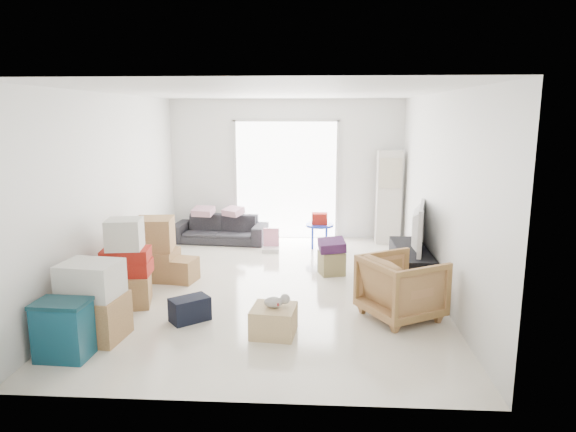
# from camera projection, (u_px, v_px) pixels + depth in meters

# --- Properties ---
(room_shell) EXTENTS (4.98, 6.48, 3.18)m
(room_shell) POSITION_uv_depth(u_px,v_px,m) (272.00, 193.00, 7.05)
(room_shell) COLOR white
(room_shell) RESTS_ON ground
(sliding_door) EXTENTS (2.10, 0.04, 2.33)m
(sliding_door) POSITION_uv_depth(u_px,v_px,m) (286.00, 175.00, 9.99)
(sliding_door) COLOR white
(sliding_door) RESTS_ON room_shell
(ac_tower) EXTENTS (0.45, 0.30, 1.75)m
(ac_tower) POSITION_uv_depth(u_px,v_px,m) (388.00, 197.00, 9.63)
(ac_tower) COLOR beige
(ac_tower) RESTS_ON room_shell
(tv_console) EXTENTS (0.45, 1.50, 0.50)m
(tv_console) POSITION_uv_depth(u_px,v_px,m) (411.00, 265.00, 7.49)
(tv_console) COLOR black
(tv_console) RESTS_ON room_shell
(television) EXTENTS (0.89, 1.25, 0.15)m
(television) POSITION_uv_depth(u_px,v_px,m) (412.00, 243.00, 7.43)
(television) COLOR black
(television) RESTS_ON tv_console
(sofa) EXTENTS (1.80, 0.67, 0.69)m
(sofa) POSITION_uv_depth(u_px,v_px,m) (220.00, 225.00, 9.77)
(sofa) COLOR #2C2B31
(sofa) RESTS_ON room_shell
(pillow_left) EXTENTS (0.45, 0.38, 0.13)m
(pillow_left) POSITION_uv_depth(u_px,v_px,m) (203.00, 204.00, 9.70)
(pillow_left) COLOR #BB8899
(pillow_left) RESTS_ON sofa
(pillow_right) EXTENTS (0.49, 0.47, 0.13)m
(pillow_right) POSITION_uv_depth(u_px,v_px,m) (233.00, 203.00, 9.69)
(pillow_right) COLOR #BB8899
(pillow_right) RESTS_ON sofa
(armchair) EXTENTS (1.07, 1.09, 0.84)m
(armchair) POSITION_uv_depth(u_px,v_px,m) (402.00, 284.00, 6.13)
(armchair) COLOR #B47D50
(armchair) RESTS_ON room_shell
(storage_bins) EXTENTS (0.54, 0.39, 0.60)m
(storage_bins) POSITION_uv_depth(u_px,v_px,m) (63.00, 330.00, 5.12)
(storage_bins) COLOR navy
(storage_bins) RESTS_ON room_shell
(box_stack_a) EXTENTS (0.70, 0.61, 0.87)m
(box_stack_a) POSITION_uv_depth(u_px,v_px,m) (93.00, 303.00, 5.55)
(box_stack_a) COLOR tan
(box_stack_a) RESTS_ON room_shell
(box_stack_b) EXTENTS (0.67, 0.67, 1.12)m
(box_stack_b) POSITION_uv_depth(u_px,v_px,m) (127.00, 268.00, 6.54)
(box_stack_b) COLOR tan
(box_stack_b) RESTS_ON room_shell
(box_stack_c) EXTENTS (0.65, 0.59, 0.92)m
(box_stack_c) POSITION_uv_depth(u_px,v_px,m) (155.00, 250.00, 7.57)
(box_stack_c) COLOR tan
(box_stack_c) RESTS_ON room_shell
(loose_box) EXTENTS (0.48, 0.48, 0.34)m
(loose_box) POSITION_uv_depth(u_px,v_px,m) (182.00, 270.00, 7.51)
(loose_box) COLOR tan
(loose_box) RESTS_ON room_shell
(duffel_bag) EXTENTS (0.52, 0.49, 0.29)m
(duffel_bag) POSITION_uv_depth(u_px,v_px,m) (190.00, 309.00, 6.08)
(duffel_bag) COLOR black
(duffel_bag) RESTS_ON room_shell
(ottoman) EXTENTS (0.44, 0.44, 0.35)m
(ottoman) POSITION_uv_depth(u_px,v_px,m) (331.00, 263.00, 7.86)
(ottoman) COLOR olive
(ottoman) RESTS_ON room_shell
(blanket) EXTENTS (0.43, 0.43, 0.14)m
(blanket) POSITION_uv_depth(u_px,v_px,m) (332.00, 247.00, 7.81)
(blanket) COLOR #411C47
(blanket) RESTS_ON ottoman
(kids_table) EXTENTS (0.51, 0.51, 0.64)m
(kids_table) POSITION_uv_depth(u_px,v_px,m) (320.00, 223.00, 9.37)
(kids_table) COLOR #1E37C3
(kids_table) RESTS_ON room_shell
(toy_walker) EXTENTS (0.31, 0.27, 0.40)m
(toy_walker) POSITION_uv_depth(u_px,v_px,m) (271.00, 245.00, 9.17)
(toy_walker) COLOR silver
(toy_walker) RESTS_ON room_shell
(wood_crate) EXTENTS (0.52, 0.52, 0.32)m
(wood_crate) POSITION_uv_depth(u_px,v_px,m) (274.00, 321.00, 5.71)
(wood_crate) COLOR #D6AF7B
(wood_crate) RESTS_ON room_shell
(plush_bunny) EXTENTS (0.29, 0.16, 0.15)m
(plush_bunny) POSITION_uv_depth(u_px,v_px,m) (277.00, 301.00, 5.67)
(plush_bunny) COLOR #B2ADA8
(plush_bunny) RESTS_ON wood_crate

